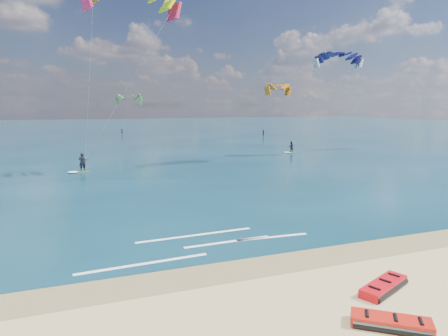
# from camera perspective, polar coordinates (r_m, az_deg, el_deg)

# --- Properties ---
(ground) EXTENTS (320.00, 320.00, 0.00)m
(ground) POSITION_cam_1_polar(r_m,az_deg,el_deg) (53.49, -13.78, 0.91)
(ground) COLOR tan
(ground) RESTS_ON ground
(wet_sand_strip) EXTENTS (320.00, 2.40, 0.01)m
(wet_sand_strip) POSITION_cam_1_polar(r_m,az_deg,el_deg) (18.30, 0.77, -14.43)
(wet_sand_strip) COLOR olive
(wet_sand_strip) RESTS_ON ground
(sea) EXTENTS (320.00, 200.00, 0.04)m
(sea) POSITION_cam_1_polar(r_m,az_deg,el_deg) (117.03, -17.57, 5.02)
(sea) COLOR #092A35
(sea) RESTS_ON ground
(packed_kite_left) EXTENTS (3.05, 2.15, 0.41)m
(packed_kite_left) POSITION_cam_1_polar(r_m,az_deg,el_deg) (17.72, 21.81, -15.94)
(packed_kite_left) COLOR red
(packed_kite_left) RESTS_ON ground
(packed_kite_mid) EXTENTS (2.90, 2.61, 0.43)m
(packed_kite_mid) POSITION_cam_1_polar(r_m,az_deg,el_deg) (15.22, 22.72, -20.32)
(packed_kite_mid) COLOR red
(packed_kite_mid) RESTS_ON ground
(kitesurfer_main) EXTENTS (13.56, 7.78, 20.38)m
(kitesurfer_main) POSITION_cam_1_polar(r_m,az_deg,el_deg) (43.26, -16.38, 12.91)
(kitesurfer_main) COLOR gold
(kitesurfer_main) RESTS_ON sea
(kitesurfer_far) EXTENTS (10.07, 7.32, 15.77)m
(kitesurfer_far) POSITION_cam_1_polar(r_m,az_deg,el_deg) (60.89, 12.81, 9.56)
(kitesurfer_far) COLOR yellow
(kitesurfer_far) RESTS_ON sea
(shoreline_foam) EXTENTS (12.45, 3.63, 0.01)m
(shoreline_foam) POSITION_cam_1_polar(r_m,az_deg,el_deg) (21.38, -2.67, -10.80)
(shoreline_foam) COLOR white
(shoreline_foam) RESTS_ON ground
(distant_kites) EXTENTS (69.83, 27.15, 11.60)m
(distant_kites) POSITION_cam_1_polar(r_m,az_deg,el_deg) (83.78, -12.30, 7.48)
(distant_kites) COLOR #F6486F
(distant_kites) RESTS_ON ground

